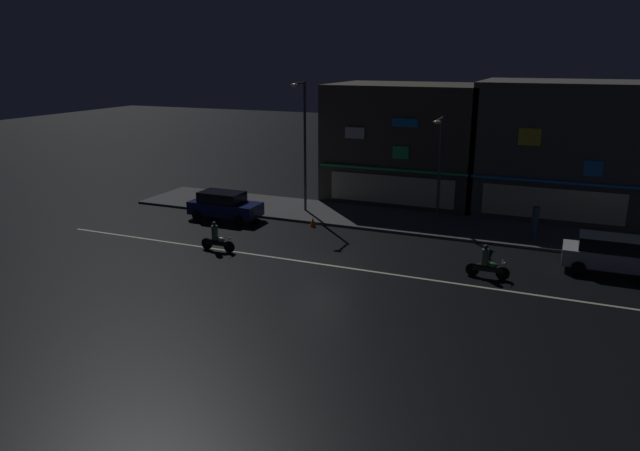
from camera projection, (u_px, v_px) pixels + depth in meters
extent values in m
plane|color=black|center=(323.00, 265.00, 27.60)|extent=(140.00, 140.00, 0.00)
cube|color=beige|center=(323.00, 264.00, 27.59)|extent=(30.11, 0.16, 0.01)
cube|color=#4C4C4F|center=(378.00, 218.00, 35.21)|extent=(31.69, 4.96, 0.14)
cube|color=#56514C|center=(559.00, 147.00, 36.30)|extent=(9.66, 7.90, 7.98)
cube|color=#268CF2|center=(554.00, 182.00, 33.09)|extent=(9.18, 0.24, 0.12)
cube|color=yellow|center=(530.00, 137.00, 33.04)|extent=(1.23, 0.08, 0.96)
cube|color=#268CF2|center=(593.00, 169.00, 32.18)|extent=(0.99, 0.08, 0.85)
cube|color=beige|center=(552.00, 204.00, 33.50)|extent=(7.73, 0.06, 1.80)
cube|color=#4C443A|center=(407.00, 142.00, 39.62)|extent=(10.02, 7.26, 7.66)
cube|color=#33E572|center=(391.00, 170.00, 36.64)|extent=(9.52, 0.24, 0.12)
cube|color=white|center=(355.00, 133.00, 37.02)|extent=(1.28, 0.08, 0.70)
cube|color=#268CF2|center=(405.00, 123.00, 35.60)|extent=(1.61, 0.08, 0.51)
cube|color=#33E572|center=(401.00, 153.00, 36.19)|extent=(1.01, 0.08, 0.78)
cube|color=beige|center=(391.00, 190.00, 37.06)|extent=(8.02, 0.06, 1.80)
cylinder|color=#47494C|center=(305.00, 147.00, 35.71)|extent=(0.16, 0.16, 7.86)
cube|color=#47494C|center=(300.00, 83.00, 34.02)|extent=(0.10, 1.40, 0.10)
ellipsoid|color=#F9E099|center=(294.00, 85.00, 33.43)|extent=(0.44, 0.32, 0.20)
cylinder|color=#47494C|center=(440.00, 170.00, 33.38)|extent=(0.16, 0.16, 6.06)
cube|color=#47494C|center=(440.00, 119.00, 31.95)|extent=(0.10, 1.40, 0.10)
ellipsoid|color=#F9E099|center=(437.00, 122.00, 31.35)|extent=(0.44, 0.32, 0.20)
cylinder|color=#334766|center=(535.00, 223.00, 30.71)|extent=(0.34, 0.34, 1.77)
sphere|color=tan|center=(537.00, 204.00, 30.44)|extent=(0.22, 0.22, 0.22)
cube|color=navy|center=(225.00, 208.00, 35.02)|extent=(4.30, 1.78, 0.76)
cube|color=black|center=(222.00, 197.00, 34.91)|extent=(2.58, 1.57, 0.60)
cube|color=#F9F2CC|center=(261.00, 208.00, 34.74)|extent=(0.08, 0.20, 0.12)
cube|color=#F9F2CC|center=(251.00, 213.00, 33.67)|extent=(0.08, 0.20, 0.12)
cylinder|color=black|center=(254.00, 213.00, 35.38)|extent=(0.62, 0.20, 0.62)
cylinder|color=black|center=(239.00, 221.00, 33.81)|extent=(0.62, 0.20, 0.62)
cylinder|color=black|center=(214.00, 209.00, 36.44)|extent=(0.62, 0.20, 0.62)
cylinder|color=black|center=(197.00, 216.00, 34.87)|extent=(0.62, 0.20, 0.62)
cube|color=silver|center=(614.00, 258.00, 26.40)|extent=(4.30, 1.78, 0.76)
cube|color=black|center=(610.00, 243.00, 26.29)|extent=(2.58, 1.57, 0.60)
cylinder|color=black|center=(578.00, 256.00, 27.82)|extent=(0.62, 0.20, 0.62)
cylinder|color=black|center=(578.00, 268.00, 26.25)|extent=(0.62, 0.20, 0.62)
cylinder|color=black|center=(229.00, 247.00, 29.20)|extent=(0.60, 0.08, 0.60)
cylinder|color=black|center=(207.00, 244.00, 29.69)|extent=(0.60, 0.10, 0.60)
cube|color=black|center=(218.00, 243.00, 29.42)|extent=(1.30, 0.14, 0.20)
ellipsoid|color=#B2B7BC|center=(221.00, 240.00, 29.28)|extent=(0.44, 0.26, 0.24)
cube|color=black|center=(214.00, 240.00, 29.45)|extent=(0.56, 0.22, 0.10)
cylinder|color=slate|center=(228.00, 236.00, 29.07)|extent=(0.03, 0.60, 0.03)
sphere|color=white|center=(229.00, 238.00, 29.06)|extent=(0.14, 0.14, 0.14)
cylinder|color=#4C664C|center=(215.00, 232.00, 29.32)|extent=(0.32, 0.32, 0.70)
sphere|color=#333338|center=(214.00, 224.00, 29.19)|extent=(0.22, 0.22, 0.22)
cylinder|color=black|center=(503.00, 273.00, 25.64)|extent=(0.60, 0.08, 0.60)
cylinder|color=black|center=(472.00, 269.00, 26.13)|extent=(0.60, 0.10, 0.60)
cube|color=black|center=(488.00, 269.00, 25.86)|extent=(1.30, 0.14, 0.20)
ellipsoid|color=#268C3F|center=(493.00, 265.00, 25.72)|extent=(0.44, 0.26, 0.24)
cube|color=black|center=(483.00, 265.00, 25.89)|extent=(0.56, 0.22, 0.10)
cylinder|color=slate|center=(503.00, 261.00, 25.51)|extent=(0.03, 0.60, 0.03)
sphere|color=white|center=(505.00, 264.00, 25.50)|extent=(0.14, 0.14, 0.14)
cylinder|color=#4C664C|center=(485.00, 257.00, 25.76)|extent=(0.32, 0.32, 0.70)
sphere|color=#333338|center=(486.00, 247.00, 25.63)|extent=(0.22, 0.22, 0.22)
cone|color=orange|center=(313.00, 222.00, 33.64)|extent=(0.36, 0.36, 0.55)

